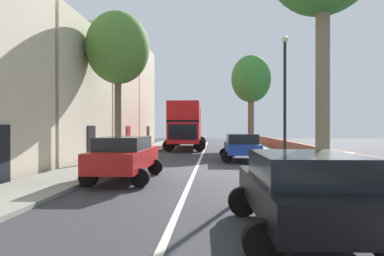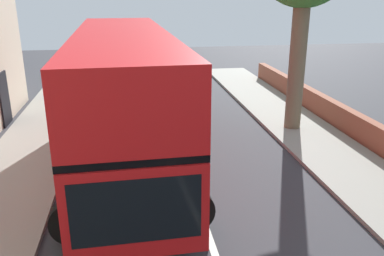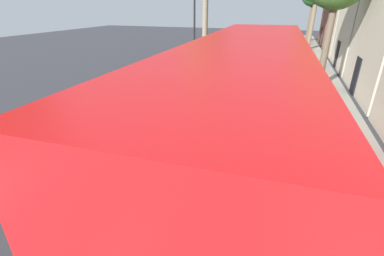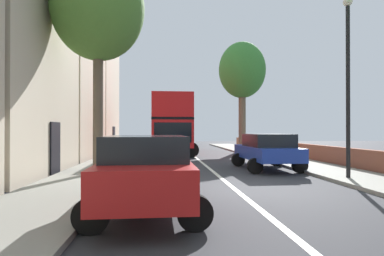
# 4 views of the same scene
# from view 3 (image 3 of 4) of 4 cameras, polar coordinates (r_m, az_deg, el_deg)

# --- Properties ---
(ground_plane) EXTENTS (84.00, 84.00, 0.00)m
(ground_plane) POSITION_cam_3_polar(r_m,az_deg,el_deg) (22.43, 12.23, 11.55)
(ground_plane) COLOR #333338
(road_centre_line) EXTENTS (0.16, 54.00, 0.01)m
(road_centre_line) POSITION_cam_3_polar(r_m,az_deg,el_deg) (22.43, 12.24, 11.56)
(road_centre_line) COLOR silver
(road_centre_line) RESTS_ON ground
(sidewalk_left) EXTENTS (2.60, 60.00, 0.12)m
(sidewalk_left) POSITION_cam_3_polar(r_m,az_deg,el_deg) (22.40, 24.91, 9.99)
(sidewalk_left) COLOR gray
(sidewalk_left) RESTS_ON ground
(sidewalk_right) EXTENTS (2.60, 60.00, 0.12)m
(sidewalk_right) POSITION_cam_3_polar(r_m,az_deg,el_deg) (23.49, 0.06, 12.80)
(sidewalk_right) COLOR gray
(sidewalk_right) RESTS_ON ground
(boundary_wall_right) EXTENTS (0.36, 54.00, 0.95)m
(boundary_wall_right) POSITION_cam_3_polar(r_m,az_deg,el_deg) (23.95, -3.56, 14.00)
(boundary_wall_right) COLOR brown
(boundary_wall_right) RESTS_ON ground
(double_decker_bus) EXTENTS (3.78, 11.25, 4.06)m
(double_decker_bus) POSITION_cam_3_polar(r_m,az_deg,el_deg) (7.17, 10.97, 4.02)
(double_decker_bus) COLOR red
(double_decker_bus) RESTS_ON ground
(parked_car_red_left_0) EXTENTS (2.44, 4.61, 1.65)m
(parked_car_red_left_0) POSITION_cam_3_polar(r_m,az_deg,el_deg) (24.59, 19.20, 14.13)
(parked_car_red_left_0) COLOR #AD1919
(parked_car_red_left_0) RESTS_ON ground
(parked_car_blue_right_1) EXTENTS (2.57, 4.52, 1.60)m
(parked_car_blue_right_1) POSITION_cam_3_polar(r_m,az_deg,el_deg) (18.24, 2.48, 12.14)
(parked_car_blue_right_1) COLOR #1E389E
(parked_car_blue_right_1) RESTS_ON ground
(parked_car_blue_right_2) EXTENTS (2.42, 4.42, 1.64)m
(parked_car_blue_right_2) POSITION_cam_3_polar(r_m,az_deg,el_deg) (41.96, 12.65, 18.62)
(parked_car_blue_right_2) COLOR #1E389E
(parked_car_blue_right_2) RESTS_ON ground
(parked_car_black_right_3) EXTENTS (2.63, 4.05, 1.54)m
(parked_car_black_right_3) POSITION_cam_3_polar(r_m,az_deg,el_deg) (30.68, 9.74, 16.80)
(parked_car_black_right_3) COLOR black
(parked_car_black_right_3) RESTS_ON ground
(lamppost_right) EXTENTS (0.32, 0.32, 6.31)m
(lamppost_right) POSITION_cam_3_polar(r_m,az_deg,el_deg) (21.64, 0.52, 21.81)
(lamppost_right) COLOR black
(lamppost_right) RESTS_ON sidewalk_right
(litter_bin_right) EXTENTS (0.55, 0.55, 1.03)m
(litter_bin_right) POSITION_cam_3_polar(r_m,az_deg,el_deg) (26.61, 1.61, 15.44)
(litter_bin_right) COLOR black
(litter_bin_right) RESTS_ON sidewalk_right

